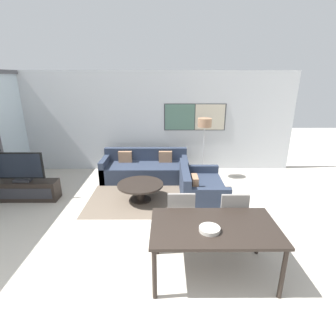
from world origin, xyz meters
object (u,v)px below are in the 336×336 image
Objects in this scene: dining_chair_left at (181,215)px; floor_lamp at (204,127)px; tv_console at (25,190)px; sofa_side at (199,190)px; coffee_table at (140,188)px; sofa_main at (145,169)px; television at (20,167)px; dining_chair_centre at (232,216)px; dining_table at (214,230)px; fruit_bowl at (210,229)px.

dining_chair_left is 3.20m from floor_lamp.
dining_chair_left is at bearing -25.98° from tv_console.
dining_chair_left is (-0.48, -1.57, 0.25)m from sofa_side.
sofa_side is at bearing -100.95° from floor_lamp.
coffee_table is at bearing 116.83° from dining_chair_left.
sofa_main is at bearing 90.00° from coffee_table.
dining_chair_left is 0.59× the size of floor_lamp.
dining_chair_centre is (4.24, -1.71, -0.25)m from television.
dining_table is 1.77× the size of dining_chair_left.
coffee_table is at bearing -1.56° from tv_console.
sofa_main is at bearing 118.39° from dining_chair_centre.
television is at bearing -162.54° from floor_lamp.
tv_console is 0.55m from television.
television reaches higher than dining_table.
fruit_bowl is at bearing 176.28° from sofa_side.
dining_chair_centre is at bearing -21.91° from tv_console.
sofa_side is at bearing 101.89° from dining_chair_centre.
sofa_side is (3.90, -0.10, -0.50)m from television.
sofa_main is 1.50× the size of sofa_side.
sofa_main is 1.39× the size of floor_lamp.
dining_table reaches higher than tv_console.
dining_table is at bearing -121.09° from dining_chair_centre.
sofa_main is 1.90m from sofa_side.
sofa_main is (2.61, 1.30, -0.50)m from television.
dining_chair_left reaches higher than sofa_side.
dining_table is at bearing -31.92° from television.
dining_chair_centre reaches higher than sofa_side.
sofa_main is 3.91m from dining_table.
fruit_bowl is at bearing -124.10° from dining_table.
floor_lamp is at bearing 41.58° from coffee_table.
sofa_main reaches higher than dining_table.
dining_chair_centre reaches higher than sofa_main.
tv_console is 1.47× the size of television.
tv_console is at bearing -162.53° from floor_lamp.
dining_chair_centre reaches higher than tv_console.
dining_table is 0.18m from fruit_bowl.
floor_lamp is at bearing 84.68° from dining_table.
dining_table is (3.83, -2.38, 0.48)m from tv_console.
dining_chair_centre is at bearing 58.91° from dining_table.
fruit_bowl reaches higher than sofa_side.
tv_console is 1.46× the size of coffee_table.
tv_console is at bearing 88.57° from sofa_side.
sofa_side is 1.59× the size of dining_chair_left.
television is at bearing 90.00° from tv_console.
sofa_side is 1.50× the size of coffee_table.
television is 0.45× the size of sofa_main.
coffee_table is 1.06× the size of dining_chair_centre.
coffee_table is (2.61, -0.07, 0.08)m from tv_console.
dining_chair_centre is 3.14m from floor_lamp.
sofa_main and sofa_side have the same top height.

